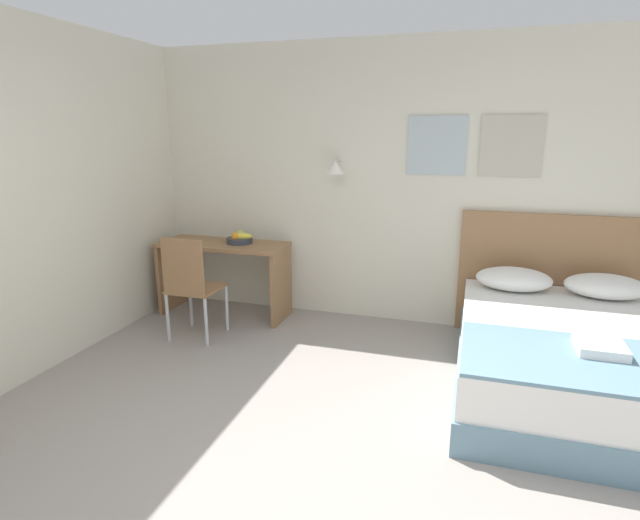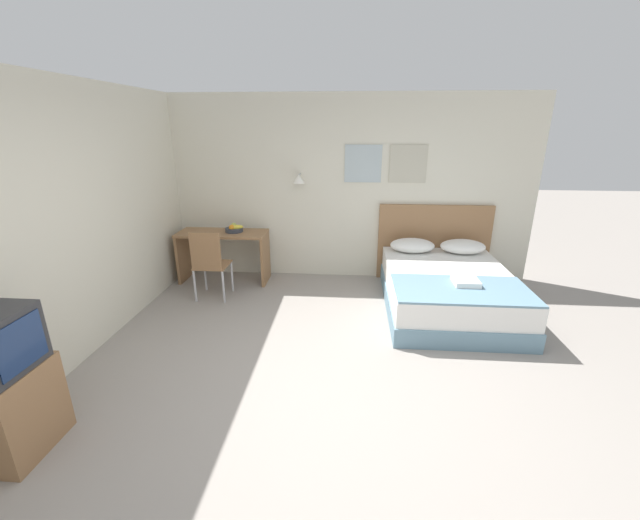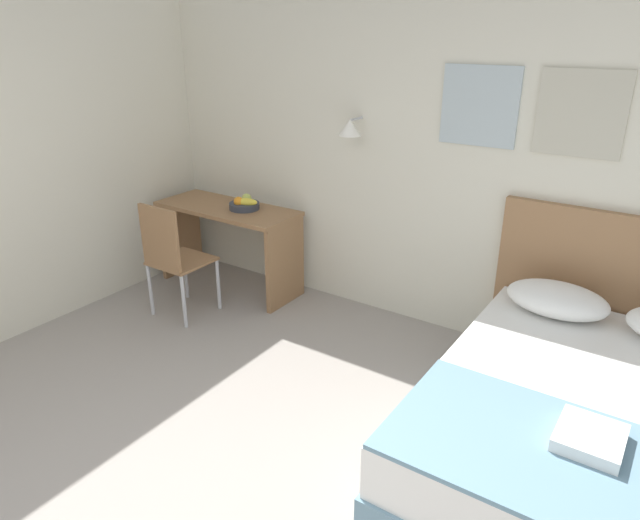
{
  "view_description": "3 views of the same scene",
  "coord_description": "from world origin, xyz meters",
  "px_view_note": "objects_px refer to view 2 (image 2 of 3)",
  "views": [
    {
      "loc": [
        0.7,
        -1.81,
        1.82
      ],
      "look_at": [
        -0.31,
        1.47,
        0.94
      ],
      "focal_mm": 28.0,
      "sensor_mm": 36.0,
      "label": 1
    },
    {
      "loc": [
        0.19,
        -2.83,
        2.21
      ],
      "look_at": [
        -0.16,
        1.59,
        0.69
      ],
      "focal_mm": 22.0,
      "sensor_mm": 36.0,
      "label": 2
    },
    {
      "loc": [
        1.64,
        -0.92,
        2.2
      ],
      "look_at": [
        -0.21,
        1.82,
        0.83
      ],
      "focal_mm": 32.0,
      "sensor_mm": 36.0,
      "label": 3
    }
  ],
  "objects_px": {
    "bed": "(447,290)",
    "folded_towel_near_foot": "(466,281)",
    "headboard": "(433,243)",
    "pillow_left": "(412,245)",
    "desk_chair": "(209,260)",
    "desk": "(223,247)",
    "pillow_right": "(463,247)",
    "tv_stand": "(9,411)",
    "throw_blanket": "(462,289)",
    "fruit_bowl": "(234,229)"
  },
  "relations": [
    {
      "from": "throw_blanket",
      "to": "pillow_right",
      "type": "bearing_deg",
      "value": 75.58
    },
    {
      "from": "throw_blanket",
      "to": "fruit_bowl",
      "type": "xyz_separation_m",
      "value": [
        -2.92,
        1.35,
        0.28
      ]
    },
    {
      "from": "bed",
      "to": "folded_towel_near_foot",
      "type": "bearing_deg",
      "value": -80.8
    },
    {
      "from": "pillow_left",
      "to": "desk_chair",
      "type": "xyz_separation_m",
      "value": [
        -2.71,
        -0.73,
        -0.05
      ]
    },
    {
      "from": "headboard",
      "to": "pillow_left",
      "type": "relative_size",
      "value": 2.63
    },
    {
      "from": "bed",
      "to": "desk",
      "type": "height_order",
      "value": "desk"
    },
    {
      "from": "bed",
      "to": "fruit_bowl",
      "type": "xyz_separation_m",
      "value": [
        -2.92,
        0.76,
        0.54
      ]
    },
    {
      "from": "pillow_left",
      "to": "fruit_bowl",
      "type": "distance_m",
      "value": 2.57
    },
    {
      "from": "headboard",
      "to": "folded_towel_near_foot",
      "type": "height_order",
      "value": "headboard"
    },
    {
      "from": "pillow_left",
      "to": "fruit_bowl",
      "type": "relative_size",
      "value": 2.29
    },
    {
      "from": "pillow_left",
      "to": "folded_towel_near_foot",
      "type": "height_order",
      "value": "pillow_left"
    },
    {
      "from": "bed",
      "to": "tv_stand",
      "type": "bearing_deg",
      "value": -144.17
    },
    {
      "from": "headboard",
      "to": "desk_chair",
      "type": "bearing_deg",
      "value": -161.66
    },
    {
      "from": "desk_chair",
      "to": "fruit_bowl",
      "type": "xyz_separation_m",
      "value": [
        0.14,
        0.72,
        0.24
      ]
    },
    {
      "from": "headboard",
      "to": "tv_stand",
      "type": "bearing_deg",
      "value": -134.56
    },
    {
      "from": "pillow_left",
      "to": "fruit_bowl",
      "type": "bearing_deg",
      "value": -179.72
    },
    {
      "from": "bed",
      "to": "pillow_left",
      "type": "relative_size",
      "value": 3.29
    },
    {
      "from": "desk",
      "to": "folded_towel_near_foot",
      "type": "bearing_deg",
      "value": -20.36
    },
    {
      "from": "tv_stand",
      "to": "headboard",
      "type": "bearing_deg",
      "value": 45.44
    },
    {
      "from": "desk_chair",
      "to": "folded_towel_near_foot",
      "type": "bearing_deg",
      "value": -8.83
    },
    {
      "from": "throw_blanket",
      "to": "headboard",
      "type": "bearing_deg",
      "value": 90.0
    },
    {
      "from": "pillow_left",
      "to": "throw_blanket",
      "type": "relative_size",
      "value": 0.42
    },
    {
      "from": "folded_towel_near_foot",
      "to": "fruit_bowl",
      "type": "distance_m",
      "value": 3.23
    },
    {
      "from": "bed",
      "to": "headboard",
      "type": "height_order",
      "value": "headboard"
    },
    {
      "from": "tv_stand",
      "to": "folded_towel_near_foot",
      "type": "bearing_deg",
      "value": 30.32
    },
    {
      "from": "pillow_right",
      "to": "tv_stand",
      "type": "height_order",
      "value": "pillow_right"
    },
    {
      "from": "bed",
      "to": "pillow_right",
      "type": "relative_size",
      "value": 3.29
    },
    {
      "from": "throw_blanket",
      "to": "desk_chair",
      "type": "height_order",
      "value": "desk_chair"
    },
    {
      "from": "bed",
      "to": "folded_towel_near_foot",
      "type": "relative_size",
      "value": 6.9
    },
    {
      "from": "pillow_right",
      "to": "fruit_bowl",
      "type": "bearing_deg",
      "value": -179.78
    },
    {
      "from": "desk",
      "to": "fruit_bowl",
      "type": "bearing_deg",
      "value": 10.95
    },
    {
      "from": "desk",
      "to": "desk_chair",
      "type": "relative_size",
      "value": 1.35
    },
    {
      "from": "bed",
      "to": "desk",
      "type": "bearing_deg",
      "value": 166.81
    },
    {
      "from": "desk_chair",
      "to": "pillow_left",
      "type": "bearing_deg",
      "value": 15.17
    },
    {
      "from": "pillow_right",
      "to": "desk_chair",
      "type": "distance_m",
      "value": 3.49
    },
    {
      "from": "throw_blanket",
      "to": "tv_stand",
      "type": "bearing_deg",
      "value": -150.89
    },
    {
      "from": "throw_blanket",
      "to": "folded_towel_near_foot",
      "type": "distance_m",
      "value": 0.17
    },
    {
      "from": "bed",
      "to": "throw_blanket",
      "type": "xyz_separation_m",
      "value": [
        -0.0,
        -0.59,
        0.27
      ]
    },
    {
      "from": "headboard",
      "to": "tv_stand",
      "type": "relative_size",
      "value": 2.51
    },
    {
      "from": "pillow_right",
      "to": "tv_stand",
      "type": "xyz_separation_m",
      "value": [
        -3.93,
        -3.36,
        -0.27
      ]
    },
    {
      "from": "desk",
      "to": "pillow_left",
      "type": "bearing_deg",
      "value": 0.97
    },
    {
      "from": "bed",
      "to": "desk_chair",
      "type": "distance_m",
      "value": 3.07
    },
    {
      "from": "bed",
      "to": "tv_stand",
      "type": "relative_size",
      "value": 3.14
    },
    {
      "from": "throw_blanket",
      "to": "fruit_bowl",
      "type": "bearing_deg",
      "value": 155.16
    },
    {
      "from": "pillow_left",
      "to": "pillow_right",
      "type": "height_order",
      "value": "same"
    },
    {
      "from": "bed",
      "to": "desk",
      "type": "distance_m",
      "value": 3.18
    },
    {
      "from": "headboard",
      "to": "throw_blanket",
      "type": "relative_size",
      "value": 1.11
    },
    {
      "from": "bed",
      "to": "folded_towel_near_foot",
      "type": "height_order",
      "value": "folded_towel_near_foot"
    },
    {
      "from": "pillow_right",
      "to": "bed",
      "type": "bearing_deg",
      "value": -114.45
    },
    {
      "from": "headboard",
      "to": "desk",
      "type": "height_order",
      "value": "headboard"
    }
  ]
}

